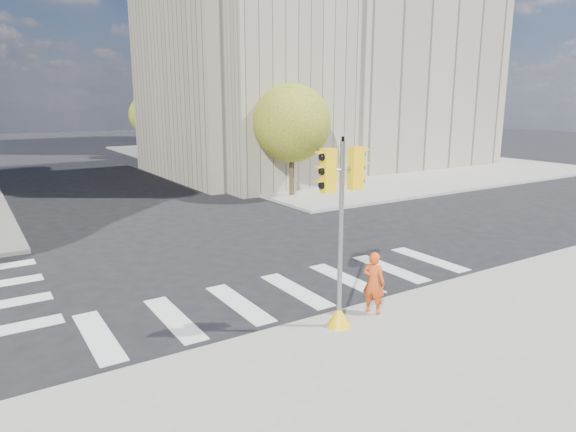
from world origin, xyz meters
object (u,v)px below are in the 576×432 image
(lamp_near, at_px, (263,112))
(photographer, at_px, (374,283))
(traffic_signal, at_px, (340,250))
(lamp_far, at_px, (179,108))

(lamp_near, xyz_separation_m, photographer, (-7.53, -18.60, -3.65))
(lamp_near, height_order, traffic_signal, lamp_near)
(lamp_near, bearing_deg, lamp_far, 90.00)
(lamp_near, height_order, photographer, lamp_near)
(lamp_far, xyz_separation_m, traffic_signal, (-8.72, -32.76, -2.59))
(lamp_near, height_order, lamp_far, same)
(lamp_near, xyz_separation_m, traffic_signal, (-8.72, -18.76, -2.59))
(traffic_signal, height_order, photographer, traffic_signal)
(photographer, bearing_deg, lamp_far, -39.57)
(lamp_near, relative_size, photographer, 5.19)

